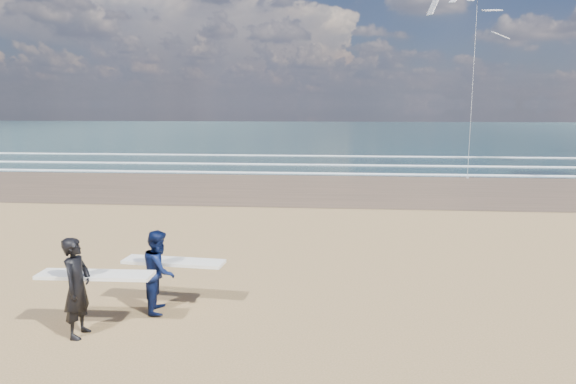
# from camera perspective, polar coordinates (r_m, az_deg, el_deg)

# --- Properties ---
(ocean) EXTENTS (220.00, 100.00, 0.02)m
(ocean) POSITION_cam_1_polar(r_m,az_deg,el_deg) (82.68, 15.91, 6.35)
(ocean) COLOR #172F34
(ocean) RESTS_ON ground
(foam_breakers) EXTENTS (220.00, 11.70, 0.05)m
(foam_breakers) POSITION_cam_1_polar(r_m,az_deg,el_deg) (40.51, 27.47, 2.58)
(foam_breakers) COLOR white
(foam_breakers) RESTS_ON ground
(surfer_near) EXTENTS (2.21, 0.99, 1.90)m
(surfer_near) POSITION_cam_1_polar(r_m,az_deg,el_deg) (10.47, -22.18, -9.63)
(surfer_near) COLOR black
(surfer_near) RESTS_ON ground
(surfer_far) EXTENTS (2.24, 1.18, 1.74)m
(surfer_far) POSITION_cam_1_polar(r_m,az_deg,el_deg) (11.20, -13.98, -8.42)
(surfer_far) COLOR #0B153D
(surfer_far) RESTS_ON ground
(kite_1) EXTENTS (5.49, 4.70, 12.06)m
(kite_1) POSITION_cam_1_polar(r_m,az_deg,el_deg) (34.29, 19.93, 12.84)
(kite_1) COLOR slate
(kite_1) RESTS_ON ground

